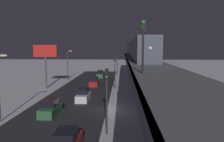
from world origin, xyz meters
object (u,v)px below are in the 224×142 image
(subway_train, at_px, (135,48))
(sedan_white, at_px, (83,96))
(rail_signal, at_px, (143,37))
(traffic_light_mid, at_px, (115,68))
(commercial_billboard, at_px, (45,55))
(sedan_green_2, at_px, (50,108))
(traffic_light_near, at_px, (107,92))
(traffic_light_far, at_px, (118,61))
(sedan_red, at_px, (94,82))
(sedan_green, at_px, (100,75))

(subway_train, xyz_separation_m, sedan_white, (9.32, 19.42, -7.41))
(rail_signal, relative_size, traffic_light_mid, 0.62)
(subway_train, height_order, rail_signal, rail_signal)
(commercial_billboard, bearing_deg, rail_signal, 123.25)
(rail_signal, height_order, traffic_light_mid, rail_signal)
(sedan_green_2, distance_m, traffic_light_near, 9.99)
(traffic_light_mid, height_order, commercial_billboard, commercial_billboard)
(rail_signal, distance_m, traffic_light_far, 49.50)
(traffic_light_far, xyz_separation_m, commercial_billboard, (14.16, 23.00, 2.63))
(traffic_light_mid, relative_size, traffic_light_far, 1.00)
(subway_train, bearing_deg, traffic_light_far, -70.63)
(rail_signal, distance_m, traffic_light_near, 6.86)
(subway_train, bearing_deg, traffic_light_near, 81.87)
(sedan_red, height_order, commercial_billboard, commercial_billboard)
(sedan_red, height_order, traffic_light_mid, traffic_light_mid)
(sedan_white, height_order, traffic_light_mid, traffic_light_mid)
(subway_train, xyz_separation_m, traffic_light_mid, (4.62, 9.60, -4.01))
(traffic_light_far, bearing_deg, rail_signal, 93.48)
(sedan_white, xyz_separation_m, traffic_light_mid, (-4.70, -9.81, 3.40))
(rail_signal, distance_m, commercial_billboard, 31.36)
(sedan_white, relative_size, traffic_light_far, 0.67)
(traffic_light_far, bearing_deg, sedan_green_2, 79.33)
(traffic_light_near, xyz_separation_m, commercial_billboard, (14.16, -22.48, 2.63))
(traffic_light_mid, bearing_deg, sedan_red, -35.89)
(traffic_light_far, bearing_deg, traffic_light_near, 90.00)
(subway_train, relative_size, sedan_white, 12.85)
(sedan_red, xyz_separation_m, traffic_light_mid, (-4.70, 3.40, 3.40))
(sedan_green_2, xyz_separation_m, traffic_light_near, (-7.50, 5.66, 3.40))
(subway_train, distance_m, traffic_light_near, 32.92)
(sedan_green_2, bearing_deg, traffic_light_near, 142.95)
(subway_train, relative_size, commercial_billboard, 6.23)
(sedan_white, bearing_deg, sedan_green_2, -111.08)
(sedan_green, bearing_deg, traffic_light_far, 52.91)
(sedan_green_2, height_order, traffic_light_mid, traffic_light_mid)
(sedan_red, xyz_separation_m, commercial_billboard, (9.46, 3.66, 6.03))
(sedan_red, bearing_deg, traffic_light_mid, -35.89)
(subway_train, distance_m, sedan_green_2, 30.23)
(sedan_green, bearing_deg, sedan_white, -90.00)
(rail_signal, height_order, sedan_green_2, rail_signal)
(sedan_green_2, bearing_deg, sedan_red, -97.79)
(sedan_red, bearing_deg, traffic_light_far, 76.34)
(sedan_green, relative_size, commercial_billboard, 0.53)
(traffic_light_near, distance_m, traffic_light_far, 45.48)
(commercial_billboard, bearing_deg, sedan_green, -119.41)
(sedan_green, relative_size, traffic_light_far, 0.73)
(traffic_light_near, relative_size, commercial_billboard, 0.72)
(rail_signal, height_order, traffic_light_far, rail_signal)
(subway_train, xyz_separation_m, commercial_billboard, (18.78, 9.87, -1.38))
(traffic_light_mid, bearing_deg, traffic_light_near, 90.00)
(sedan_red, distance_m, commercial_billboard, 11.80)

